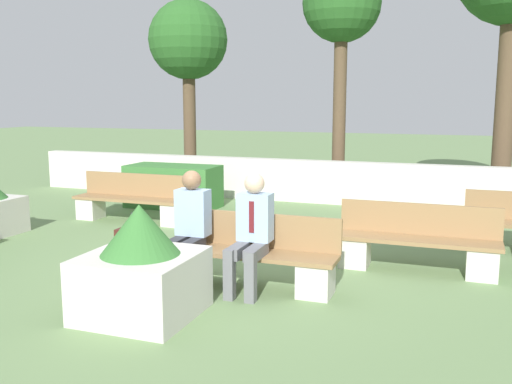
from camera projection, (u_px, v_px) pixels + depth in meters
The scene contains 12 objects.
ground_plane at pixel (232, 266), 7.38m from camera, with size 60.00×60.00×0.00m, color #6B8956.
perimeter_wall at pixel (321, 182), 11.83m from camera, with size 13.58×0.30×0.88m.
bench_front at pixel (249, 259), 6.52m from camera, with size 2.06×0.48×0.83m.
bench_right_side at pixel (133, 203), 10.03m from camera, with size 2.17×0.48×0.83m.
bench_back at pixel (417, 246), 7.12m from camera, with size 1.99×0.48×0.83m.
person_seated_man at pixel (251, 228), 6.30m from camera, with size 0.38×0.63×1.32m.
person_seated_woman at pixel (188, 223), 6.56m from camera, with size 0.38×0.63×1.32m.
hedge_block_mid_left at pixel (173, 186), 11.33m from camera, with size 1.82×0.85×0.84m.
planter_corner_right at pixel (141, 268), 5.61m from camera, with size 1.07×1.07×1.13m.
suitcase at pixel (133, 252), 6.96m from camera, with size 0.36×0.25×0.78m.
tree_leftmost at pixel (188, 43), 14.17m from camera, with size 1.97×1.97×4.58m.
tree_center_left at pixel (342, 9), 12.10m from camera, with size 1.68×1.68×5.00m.
Camera 1 is at (2.72, -6.59, 2.13)m, focal length 40.00 mm.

